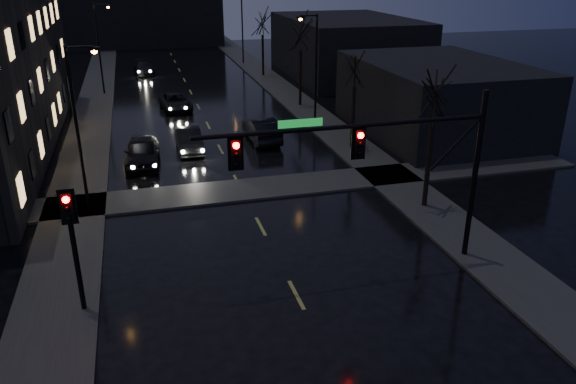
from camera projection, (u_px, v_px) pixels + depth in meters
sidewalk_left at (91, 122)px, 42.72m from camera, size 3.00×140.00×0.12m
sidewalk_right at (305, 108)px, 46.87m from camera, size 3.00×140.00×0.12m
sidewalk_cross at (242, 190)px, 30.08m from camera, size 40.00×3.00×0.12m
commercial_right_near at (437, 98)px, 39.62m from camera, size 10.00×14.00×5.00m
commercial_right_far at (346, 47)px, 59.41m from camera, size 12.00×18.00×6.00m
far_block at (142, 17)px, 80.90m from camera, size 22.00×10.00×8.00m
signal_mast at (390, 153)px, 20.71m from camera, size 11.11×0.41×7.00m
signal_pole_left at (72, 234)px, 18.65m from camera, size 0.35×0.41×4.53m
tree_near at (436, 84)px, 25.77m from camera, size 3.52×3.52×8.08m
tree_mid_a at (355, 58)px, 34.84m from camera, size 3.30×3.30×7.58m
tree_mid_b at (301, 26)px, 45.24m from camera, size 3.74×3.74×8.59m
tree_far at (262, 17)px, 57.93m from camera, size 3.43×3.43×7.88m
streetlight_l_near at (80, 116)px, 25.99m from camera, size 1.53×0.28×8.00m
streetlight_l_far at (101, 41)px, 50.07m from camera, size 1.53×0.28×8.00m
streetlight_r_mid at (313, 61)px, 40.39m from camera, size 1.53×0.28×8.00m
streetlight_r_far at (240, 23)px, 65.36m from camera, size 1.53×0.28×8.00m
oncoming_car_a at (142, 152)px, 33.68m from camera, size 2.29×4.98×1.65m
oncoming_car_b at (189, 140)px, 36.25m from camera, size 1.55×4.35×1.43m
oncoming_car_c at (176, 102)px, 46.26m from camera, size 2.63×4.97×1.33m
oncoming_car_d at (144, 68)px, 61.06m from camera, size 2.35×4.80×1.34m
lead_car at (261, 129)px, 38.19m from camera, size 1.89×4.97×1.62m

